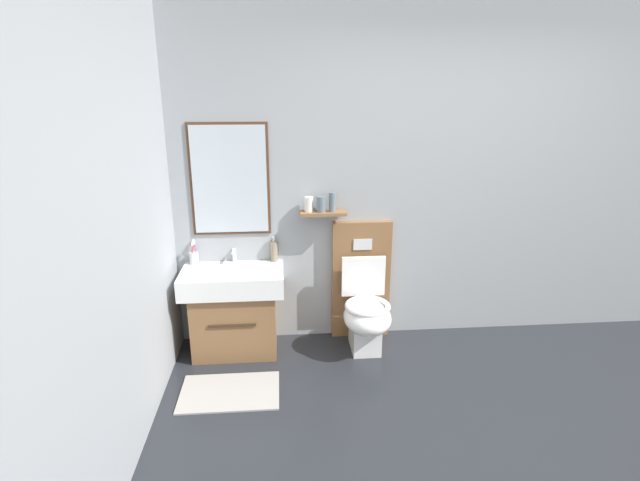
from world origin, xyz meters
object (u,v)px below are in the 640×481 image
vanity_sink_left (234,307)px  soap_dispenser (274,251)px  toilet (364,302)px  toothbrush_cup (194,257)px

vanity_sink_left → soap_dispenser: size_ratio=3.86×
vanity_sink_left → soap_dispenser: soap_dispenser is taller
vanity_sink_left → soap_dispenser: bearing=28.1°
toilet → soap_dispenser: 0.83m
soap_dispenser → toothbrush_cup: bearing=-179.1°
vanity_sink_left → soap_dispenser: (0.32, 0.17, 0.40)m
vanity_sink_left → toilet: 1.03m
toilet → soap_dispenser: toilet is taller
toilet → toothbrush_cup: 1.40m
toilet → toothbrush_cup: size_ratio=5.06×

